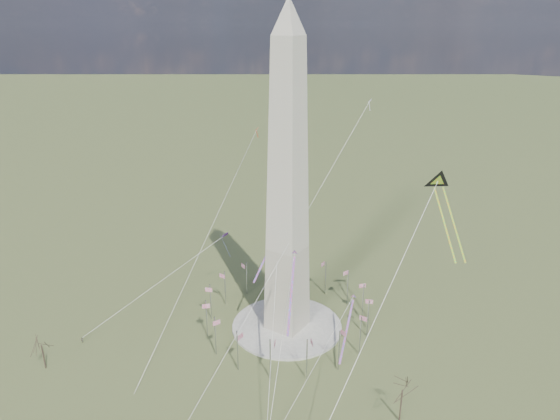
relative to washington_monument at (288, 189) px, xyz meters
The scene contains 14 objects.
ground 47.95m from the washington_monument, ahead, with size 2000.00×2000.00×0.00m, color #3C5128.
plaza 47.55m from the washington_monument, ahead, with size 36.00×36.00×0.80m, color beige.
washington_monument is the anchor object (origin of this frame).
flagpole_ring 40.68m from the washington_monument, 169.63° to the right, with size 54.40×54.40×13.00m.
tree_near 62.60m from the washington_monument, 22.56° to the right, with size 8.07×8.07×14.12m.
tree_far 83.35m from the washington_monument, 129.79° to the right, with size 6.75×6.75×11.81m.
person_west 80.20m from the washington_monument, 139.03° to the right, with size 0.79×0.62×1.63m, color gray.
kite_delta_black 42.87m from the washington_monument, 12.79° to the left, with size 17.24×20.38×18.03m.
kite_diamond_purple 35.90m from the washington_monument, behind, with size 2.32×3.31×9.73m.
kite_streamer_left 30.63m from the washington_monument, 54.38° to the right, with size 10.53×18.66×14.02m.
kite_streamer_mid 21.06m from the washington_monument, behind, with size 3.87×18.45×12.71m.
kite_streamer_right 43.68m from the washington_monument, ahead, with size 6.01×18.41×12.89m.
kite_small_red 45.89m from the washington_monument, 137.54° to the left, with size 1.39×1.41×4.03m.
kite_small_white 49.34m from the washington_monument, 83.69° to the left, with size 1.50×1.42×4.20m.
Camera 1 is at (75.82, -118.28, 93.48)m, focal length 32.00 mm.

